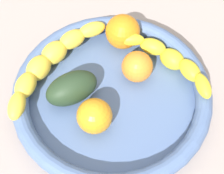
{
  "coord_description": "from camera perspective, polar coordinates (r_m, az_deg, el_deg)",
  "views": [
    {
      "loc": [
        3.76,
        29.3,
        55.54
      ],
      "look_at": [
        0.0,
        0.0,
        8.13
      ],
      "focal_mm": 52.23,
      "sensor_mm": 36.0,
      "label": 1
    }
  ],
  "objects": [
    {
      "name": "kitchen_counter",
      "position": [
        0.62,
        0.0,
        -3.27
      ],
      "size": [
        120.0,
        120.0,
        3.0
      ],
      "primitive_type": "cube",
      "color": "#9F928E",
      "rests_on": "ground"
    },
    {
      "name": "banana_draped_right",
      "position": [
        0.6,
        10.09,
        4.79
      ],
      "size": [
        14.58,
        15.87,
        4.99
      ],
      "color": "yellow",
      "rests_on": "fruit_bowl"
    },
    {
      "name": "avocado_dark",
      "position": [
        0.56,
        -7.07,
        -0.2
      ],
      "size": [
        10.7,
        8.52,
        5.56
      ],
      "primitive_type": "ellipsoid",
      "rotation": [
        0.0,
        0.0,
        3.51
      ],
      "color": "#253A23",
      "rests_on": "fruit_bowl"
    },
    {
      "name": "orange_front",
      "position": [
        0.53,
        -3.09,
        -5.09
      ],
      "size": [
        5.94,
        5.94,
        5.94
      ],
      "primitive_type": "sphere",
      "color": "orange",
      "rests_on": "fruit_bowl"
    },
    {
      "name": "orange_mid_right",
      "position": [
        0.63,
        1.91,
        9.66
      ],
      "size": [
        6.68,
        6.68,
        6.68
      ],
      "primitive_type": "sphere",
      "color": "orange",
      "rests_on": "fruit_bowl"
    },
    {
      "name": "banana_draped_left",
      "position": [
        0.6,
        -10.79,
        4.42
      ],
      "size": [
        18.84,
        20.0,
        4.2
      ],
      "color": "yellow",
      "rests_on": "fruit_bowl"
    },
    {
      "name": "fruit_bowl",
      "position": [
        0.58,
        0.0,
        -1.31
      ],
      "size": [
        35.01,
        35.01,
        5.1
      ],
      "color": "#4E699B",
      "rests_on": "kitchen_counter"
    },
    {
      "name": "orange_mid_left",
      "position": [
        0.59,
        4.42,
        3.58
      ],
      "size": [
        5.68,
        5.68,
        5.68
      ],
      "primitive_type": "sphere",
      "color": "orange",
      "rests_on": "fruit_bowl"
    }
  ]
}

